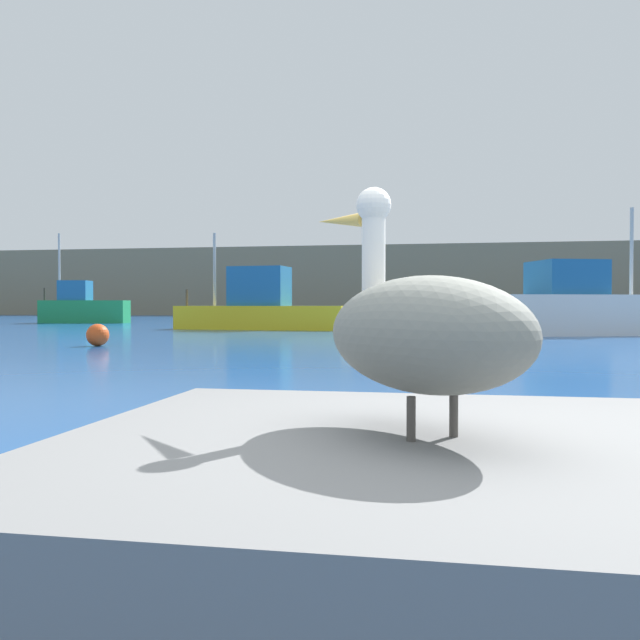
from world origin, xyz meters
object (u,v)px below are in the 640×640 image
object	(u,v)px
fishing_boat_white	(567,309)
pelican	(422,330)
fishing_boat_yellow	(262,308)
mooring_buoy	(98,335)
fishing_boat_green	(83,307)

from	to	relation	value
fishing_boat_white	pelican	bearing A→B (deg)	-119.57
fishing_boat_yellow	fishing_boat_white	xyz separation A→B (m)	(11.47, -3.03, -0.00)
fishing_boat_yellow	mooring_buoy	size ratio (longest dim) A/B	13.28
pelican	fishing_boat_yellow	distance (m)	25.81
fishing_boat_green	mooring_buoy	world-z (taller)	fishing_boat_green
pelican	fishing_boat_white	distance (m)	22.13
fishing_boat_yellow	fishing_boat_white	distance (m)	11.86
fishing_boat_yellow	fishing_boat_white	bearing A→B (deg)	170.07
fishing_boat_green	mooring_buoy	distance (m)	22.81
pelican	mooring_buoy	bearing A→B (deg)	-4.17
fishing_boat_green	mooring_buoy	bearing A→B (deg)	110.85
pelican	fishing_boat_green	world-z (taller)	fishing_boat_green
fishing_boat_green	fishing_boat_white	size ratio (longest dim) A/B	0.61
pelican	mooring_buoy	size ratio (longest dim) A/B	2.21
fishing_boat_green	fishing_boat_white	distance (m)	26.34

